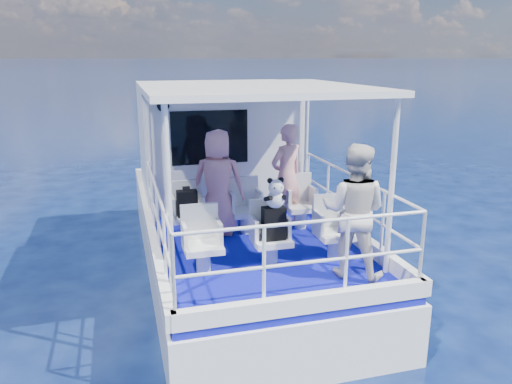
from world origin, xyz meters
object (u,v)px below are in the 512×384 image
passenger_port_fwd (218,183)px  backpack_center (274,223)px  passenger_stbd_aft (354,211)px  panda (275,193)px

passenger_port_fwd → backpack_center: (0.43, -1.44, -0.22)m
passenger_port_fwd → backpack_center: bearing=126.8°
passenger_stbd_aft → panda: passenger_stbd_aft is taller
backpack_center → passenger_port_fwd: bearing=106.7°
backpack_center → panda: size_ratio=1.13×
passenger_stbd_aft → panda: 0.99m
passenger_stbd_aft → backpack_center: passenger_stbd_aft is taller
passenger_stbd_aft → passenger_port_fwd: bearing=-19.6°
backpack_center → panda: bearing=-59.2°
passenger_port_fwd → backpack_center: passenger_port_fwd is taller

